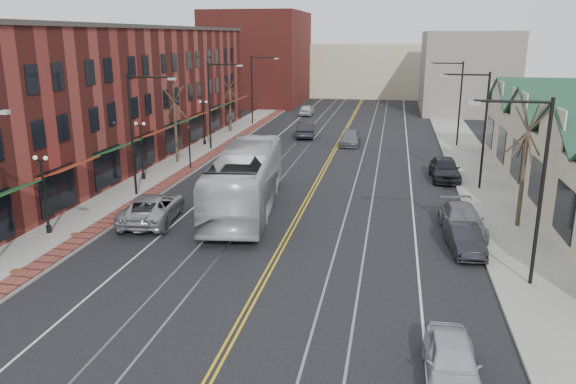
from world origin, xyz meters
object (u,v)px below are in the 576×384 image
at_px(parked_car_b, 465,239).
at_px(parked_car_c, 462,220).
at_px(transit_bus, 246,180).
at_px(parked_suv, 152,208).
at_px(parked_car_a, 452,361).
at_px(parked_car_d, 445,169).

xyz_separation_m(parked_car_b, parked_car_c, (0.18, 2.88, 0.07)).
bearing_deg(parked_car_b, transit_bus, 153.30).
bearing_deg(parked_suv, parked_car_c, 176.35).
distance_m(parked_car_a, parked_car_b, 11.52).
xyz_separation_m(transit_bus, parked_car_c, (12.72, -1.89, -1.18)).
bearing_deg(transit_bus, parked_car_c, 164.85).
bearing_deg(parked_car_c, parked_suv, -179.91).
distance_m(parked_car_a, parked_car_d, 26.36).
height_order(parked_car_b, parked_car_c, parked_car_c).
relative_size(parked_suv, parked_car_c, 1.17).
height_order(parked_car_a, parked_car_d, parked_car_d).
height_order(parked_car_a, parked_car_b, parked_car_a).
bearing_deg(transit_bus, parked_car_b, 152.47).
relative_size(parked_car_a, parked_car_b, 0.99).
xyz_separation_m(parked_suv, parked_car_d, (17.49, 13.31, 0.02)).
height_order(transit_bus, parked_car_b, transit_bus).
bearing_deg(parked_car_b, parked_suv, 168.93).
bearing_deg(parked_car_d, parked_suv, -144.86).
relative_size(transit_bus, parked_car_b, 3.38).
xyz_separation_m(parked_car_a, parked_car_d, (1.80, 26.30, 0.16)).
distance_m(transit_bus, parked_car_a, 19.56).
xyz_separation_m(parked_car_a, parked_car_b, (1.62, 11.41, -0.02)).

